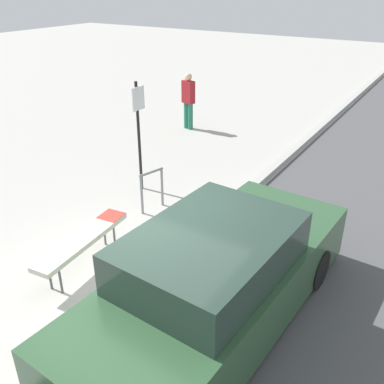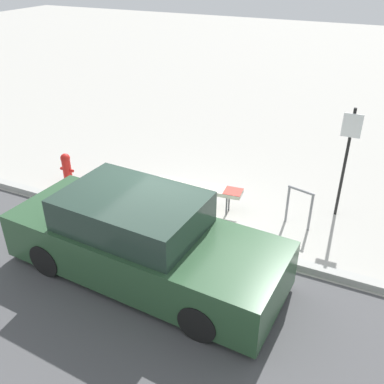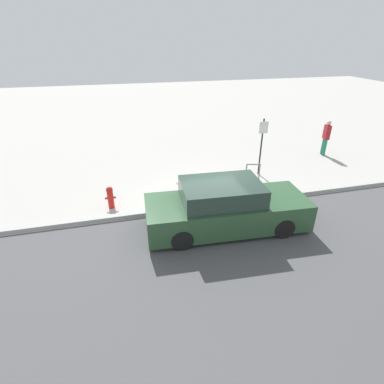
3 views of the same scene
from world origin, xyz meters
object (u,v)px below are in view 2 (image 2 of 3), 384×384
(bike_rack, at_px, (299,204))
(parked_car_near, at_px, (141,241))
(bench, at_px, (199,188))
(sign_post, at_px, (347,154))
(fire_hydrant, at_px, (67,168))

(bike_rack, xyz_separation_m, parked_car_near, (-2.04, -2.56, 0.16))
(bench, distance_m, sign_post, 3.01)
(fire_hydrant, bearing_deg, bike_rack, 5.71)
(bench, bearing_deg, fire_hydrant, 179.68)
(sign_post, distance_m, parked_car_near, 4.32)
(bike_rack, distance_m, parked_car_near, 3.27)
(bench, height_order, bike_rack, bike_rack)
(fire_hydrant, relative_size, parked_car_near, 0.16)
(parked_car_near, bearing_deg, bike_rack, 54.97)
(bench, distance_m, fire_hydrant, 3.25)
(sign_post, bearing_deg, fire_hydrant, -167.74)
(bench, bearing_deg, bike_rack, 0.53)
(fire_hydrant, bearing_deg, bench, 5.37)
(bench, distance_m, parked_car_near, 2.34)
(sign_post, height_order, fire_hydrant, sign_post)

